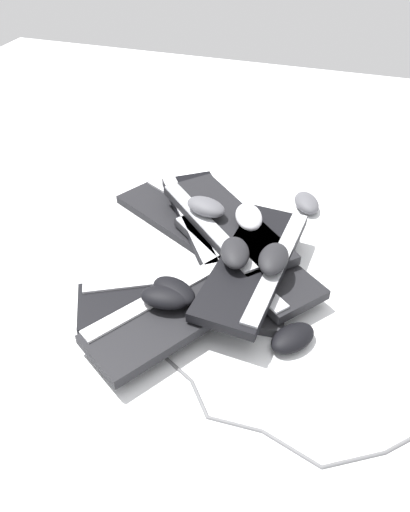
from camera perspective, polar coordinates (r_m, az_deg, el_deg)
ground_plane at (r=1.25m, az=-0.92°, el=-2.08°), size 3.20×3.20×0.00m
keyboard_0 at (r=1.26m, az=6.41°, el=-1.08°), size 0.19×0.45×0.03m
keyboard_1 at (r=1.41m, az=-2.27°, el=4.21°), size 0.46×0.34×0.03m
keyboard_2 at (r=1.17m, az=-3.55°, el=-4.70°), size 0.46×0.34×0.03m
keyboard_3 at (r=1.37m, az=0.21°, el=4.44°), size 0.38×0.45×0.03m
keyboard_4 at (r=1.10m, az=-2.70°, el=-6.12°), size 0.36×0.45×0.03m
keyboard_5 at (r=1.24m, az=4.50°, el=0.08°), size 0.44×0.39×0.03m
keyboard_6 at (r=1.17m, az=5.73°, el=-0.75°), size 0.18×0.45×0.03m
keyboard_7 at (r=1.30m, az=2.27°, el=3.89°), size 0.42×0.41×0.03m
mouse_0 at (r=1.50m, az=11.54°, el=5.98°), size 0.11×0.13×0.04m
mouse_1 at (r=1.14m, az=3.44°, el=0.39°), size 0.10×0.13×0.04m
mouse_2 at (r=1.09m, az=9.98°, el=-9.21°), size 0.12×0.13×0.04m
mouse_3 at (r=1.08m, az=-4.50°, el=-4.71°), size 0.12×0.08×0.04m
mouse_4 at (r=1.13m, az=7.84°, el=-0.29°), size 0.07×0.11×0.04m
mouse_5 at (r=1.26m, az=5.02°, el=4.49°), size 0.10×0.13×0.04m
mouse_6 at (r=1.29m, az=0.11°, el=5.66°), size 0.13×0.10×0.04m
mouse_7 at (r=1.09m, az=-3.60°, el=-4.00°), size 0.13×0.10×0.04m
cable_0 at (r=0.98m, az=7.68°, el=-18.40°), size 0.51×0.15×0.01m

